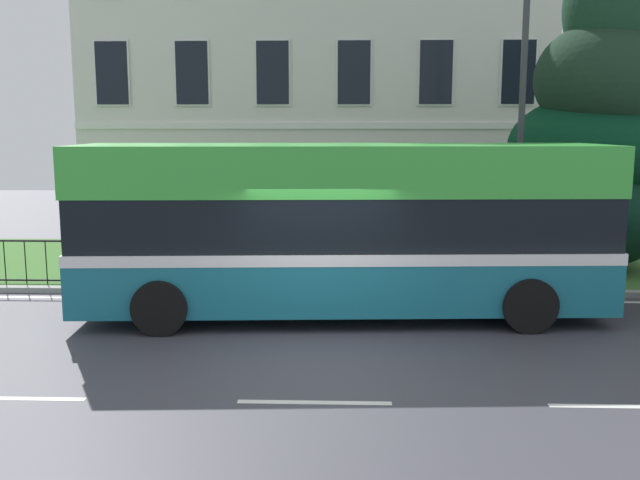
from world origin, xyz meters
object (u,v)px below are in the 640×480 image
single_decker_bus (343,227)px  street_lamp_post (523,89)px  evergreen_tree (598,131)px  litter_bin (359,254)px  georgian_townhouse (319,40)px

single_decker_bus → street_lamp_post: 5.34m
evergreen_tree → single_decker_bus: bearing=-144.8°
evergreen_tree → litter_bin: bearing=-166.2°
georgian_townhouse → litter_bin: size_ratio=14.59×
single_decker_bus → litter_bin: bearing=79.3°
evergreen_tree → street_lamp_post: (-2.24, -1.68, 0.92)m
street_lamp_post → litter_bin: street_lamp_post is taller
georgian_townhouse → street_lamp_post: size_ratio=2.08×
evergreen_tree → street_lamp_post: bearing=-143.2°
single_decker_bus → litter_bin: (0.37, 2.89, -1.03)m
evergreen_tree → street_lamp_post: evergreen_tree is taller
georgian_townhouse → evergreen_tree: 12.74m
georgian_townhouse → evergreen_tree: (7.02, -10.11, -3.30)m
georgian_townhouse → street_lamp_post: (4.78, -11.78, -2.38)m
litter_bin → georgian_townhouse: bearing=96.5°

